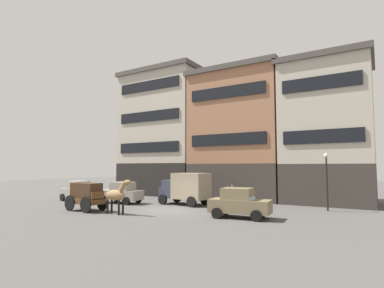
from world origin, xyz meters
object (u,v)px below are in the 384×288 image
(sedan_parked_curb, at_px, (122,193))
(delivery_truck_near, at_px, (185,187))
(draft_horse, at_px, (116,195))
(fire_hydrant_curbside, at_px, (130,193))
(pedestrian_officer, at_px, (233,193))
(sedan_light, at_px, (239,203))
(streetlamp_curbside, at_px, (327,173))
(cargo_wagon, at_px, (87,195))
(sedan_dark, at_px, (78,191))

(sedan_parked_curb, bearing_deg, delivery_truck_near, 20.53)
(draft_horse, height_order, fire_hydrant_curbside, draft_horse)
(draft_horse, distance_m, pedestrian_officer, 9.78)
(sedan_light, relative_size, sedan_parked_curb, 1.01)
(sedan_parked_curb, distance_m, streetlamp_curbside, 16.54)
(delivery_truck_near, distance_m, streetlamp_curbside, 10.91)
(draft_horse, relative_size, delivery_truck_near, 0.52)
(draft_horse, xyz_separation_m, sedan_parked_curb, (-4.09, 4.68, -0.36))
(cargo_wagon, height_order, draft_horse, draft_horse)
(sedan_parked_curb, relative_size, pedestrian_officer, 2.14)
(delivery_truck_near, distance_m, fire_hydrant_curbside, 9.00)
(sedan_dark, bearing_deg, fire_hydrant_curbside, 74.66)
(sedan_light, bearing_deg, delivery_truck_near, 149.20)
(sedan_light, xyz_separation_m, sedan_parked_curb, (-11.68, 1.83, 0.00))
(draft_horse, relative_size, sedan_parked_curb, 0.61)
(sedan_dark, bearing_deg, draft_horse, -23.93)
(cargo_wagon, distance_m, sedan_light, 10.92)
(delivery_truck_near, xyz_separation_m, sedan_dark, (-10.02, -2.74, -0.51))
(draft_horse, relative_size, sedan_light, 0.61)
(streetlamp_curbside, xyz_separation_m, fire_hydrant_curbside, (-19.16, 0.24, -2.24))
(draft_horse, relative_size, streetlamp_curbside, 0.57)
(cargo_wagon, relative_size, pedestrian_officer, 1.66)
(cargo_wagon, relative_size, sedan_dark, 0.78)
(delivery_truck_near, bearing_deg, fire_hydrant_curbside, 163.41)
(sedan_dark, bearing_deg, pedestrian_officer, 19.37)
(sedan_dark, distance_m, fire_hydrant_curbside, 5.51)
(delivery_truck_near, xyz_separation_m, sedan_light, (6.39, -3.81, -0.51))
(sedan_parked_curb, relative_size, fire_hydrant_curbside, 4.62)
(draft_horse, xyz_separation_m, sedan_dark, (-8.83, 3.92, -0.36))
(delivery_truck_near, xyz_separation_m, sedan_parked_curb, (-5.29, -1.98, -0.51))
(cargo_wagon, bearing_deg, delivery_truck_near, 58.08)
(sedan_parked_curb, height_order, fire_hydrant_curbside, sedan_parked_curb)
(sedan_parked_curb, bearing_deg, sedan_dark, -170.90)
(cargo_wagon, bearing_deg, fire_hydrant_curbside, 115.67)
(pedestrian_officer, bearing_deg, sedan_light, -62.59)
(sedan_dark, bearing_deg, delivery_truck_near, 15.29)
(delivery_truck_near, bearing_deg, pedestrian_officer, 30.23)
(sedan_dark, xyz_separation_m, fire_hydrant_curbside, (1.45, 5.29, -0.49))
(draft_horse, bearing_deg, streetlamp_curbside, 37.27)
(draft_horse, distance_m, delivery_truck_near, 6.76)
(fire_hydrant_curbside, bearing_deg, sedan_light, -23.04)
(draft_horse, distance_m, sedan_dark, 9.66)
(draft_horse, bearing_deg, delivery_truck_near, 79.82)
(delivery_truck_near, relative_size, sedan_dark, 1.17)
(draft_horse, bearing_deg, fire_hydrant_curbside, 128.68)
(sedan_light, bearing_deg, cargo_wagon, -164.90)
(sedan_dark, bearing_deg, sedan_light, -3.73)
(cargo_wagon, height_order, sedan_parked_curb, cargo_wagon)
(draft_horse, xyz_separation_m, streetlamp_curbside, (11.79, 8.97, 1.40))
(cargo_wagon, height_order, pedestrian_officer, cargo_wagon)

